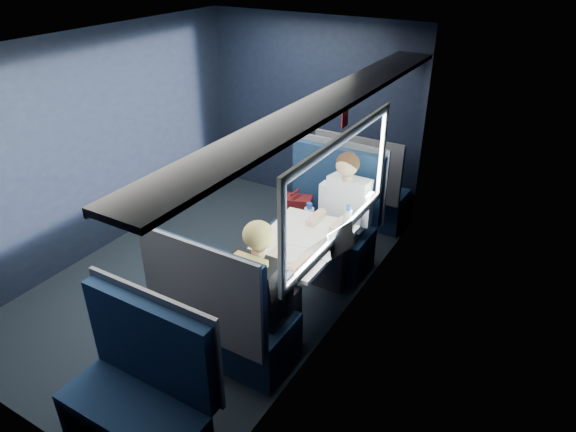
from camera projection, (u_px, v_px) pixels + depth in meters
The scene contains 13 objects.
ground at pixel (213, 276), 5.26m from camera, with size 2.80×4.20×0.01m, color black.
room_shell at pixel (203, 140), 4.54m from camera, with size 3.00×4.40×2.40m.
table at pixel (301, 248), 4.48m from camera, with size 0.62×1.00×0.74m.
seat_bay_near at pixel (325, 224), 5.34m from camera, with size 1.05×0.62×1.26m.
seat_bay_far at pixel (226, 320), 4.02m from camera, with size 1.04×0.62×1.26m.
seat_row_front at pixel (362, 192), 6.04m from camera, with size 1.04×0.51×1.16m.
seat_row_back at pixel (141, 402), 3.33m from camera, with size 1.04×0.51×1.16m.
man at pixel (343, 212), 4.95m from camera, with size 0.53×0.56×1.32m.
woman at pixel (263, 287), 3.88m from camera, with size 0.53×0.56×1.32m.
papers at pixel (299, 235), 4.53m from camera, with size 0.60×0.87×0.01m, color white.
laptop at pixel (334, 245), 4.26m from camera, with size 0.30×0.36×0.24m.
bottle_small at pixel (348, 219), 4.56m from camera, with size 0.07×0.07×0.24m.
cup at pixel (350, 223), 4.64m from camera, with size 0.06×0.06×0.08m, color white.
Camera 1 is at (2.86, -3.32, 3.07)m, focal length 32.00 mm.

